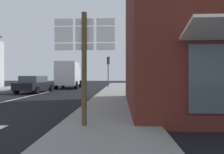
% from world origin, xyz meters
% --- Properties ---
extents(ground_plane, '(80.00, 80.00, 0.00)m').
position_xyz_m(ground_plane, '(0.00, 10.00, 0.00)').
color(ground_plane, black).
extents(sidewalk_right, '(2.84, 44.00, 0.14)m').
position_xyz_m(sidewalk_right, '(6.28, 8.00, 0.07)').
color(sidewalk_right, gray).
rests_on(sidewalk_right, ground).
extents(lane_centre_stripe, '(0.16, 12.00, 0.01)m').
position_xyz_m(lane_centre_stripe, '(0.00, 6.00, 0.01)').
color(lane_centre_stripe, silver).
rests_on(lane_centre_stripe, ground).
extents(sedan_far, '(2.12, 4.28, 1.47)m').
position_xyz_m(sedan_far, '(-0.89, 10.79, 0.76)').
color(sedan_far, black).
rests_on(sedan_far, ground).
extents(delivery_truck, '(2.81, 5.15, 3.05)m').
position_xyz_m(delivery_truck, '(0.50, 16.59, 1.65)').
color(delivery_truck, silver).
rests_on(delivery_truck, ground).
extents(route_sign_post, '(1.66, 0.14, 3.20)m').
position_xyz_m(route_sign_post, '(5.60, -0.24, 2.00)').
color(route_sign_post, brown).
rests_on(route_sign_post, ground).
extents(traffic_light_far_right, '(0.30, 0.49, 3.78)m').
position_xyz_m(traffic_light_far_right, '(5.16, 17.23, 2.80)').
color(traffic_light_far_right, '#47474C').
rests_on(traffic_light_far_right, ground).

